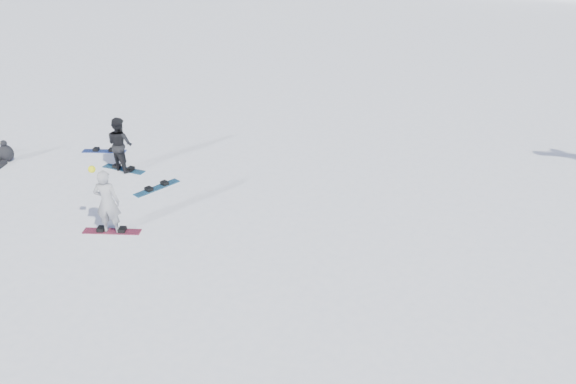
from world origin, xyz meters
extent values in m
plane|color=white|center=(0.00, 0.00, 0.00)|extent=(420.00, 420.00, 0.00)
imported|color=#A6A6AC|center=(-1.47, -0.99, 0.88)|extent=(0.73, 0.58, 1.76)
sphere|color=#E6E80C|center=(-1.67, -1.11, 1.81)|extent=(0.18, 0.18, 0.18)
imported|color=black|center=(-3.48, 2.41, 0.88)|extent=(1.01, 0.89, 1.76)
ellipsoid|color=black|center=(-7.50, 1.64, 0.29)|extent=(0.58, 0.51, 0.56)
sphere|color=black|center=(-7.50, 1.64, 0.64)|extent=(0.21, 0.21, 0.21)
cube|color=black|center=(-7.37, 1.24, 0.07)|extent=(0.26, 0.51, 0.14)
cube|color=maroon|center=(-1.47, -0.99, 0.01)|extent=(1.52, 0.71, 0.03)
cube|color=#155178|center=(-3.48, 2.41, 0.01)|extent=(1.51, 0.36, 0.03)
cube|color=navy|center=(-4.99, 3.44, 0.01)|extent=(1.51, 0.72, 0.03)
cube|color=#195D8B|center=(-1.74, 1.61, 0.01)|extent=(0.85, 1.49, 0.03)
camera|label=1|loc=(7.16, -11.19, 7.55)|focal=35.00mm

